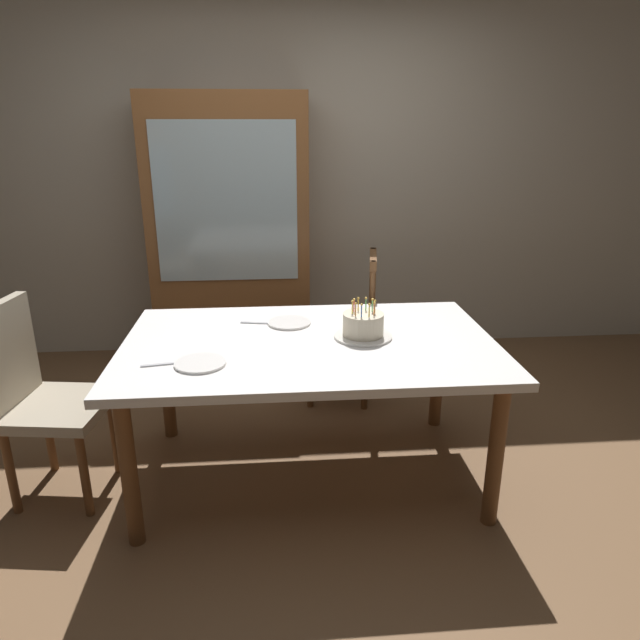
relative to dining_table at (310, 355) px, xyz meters
The scene contains 11 objects.
ground 0.65m from the dining_table, ahead, with size 6.40×6.40×0.00m, color brown.
back_wall 1.96m from the dining_table, 90.00° to the left, with size 6.40×0.10×2.60m, color beige.
dining_table is the anchor object (origin of this frame).
birthday_cake 0.29m from the dining_table, ahead, with size 0.28×0.28×0.19m.
plate_near_celebrant 0.54m from the dining_table, 152.90° to the right, with size 0.22×0.22×0.01m, color white.
plate_far_side 0.27m from the dining_table, 109.56° to the left, with size 0.22×0.22×0.01m, color white.
fork_near_celebrant 0.69m from the dining_table, 159.67° to the right, with size 0.18×0.02×0.01m, color silver.
fork_far_side 0.37m from the dining_table, 133.35° to the left, with size 0.18×0.02×0.01m, color silver.
chair_spindle_back 0.92m from the dining_table, 72.23° to the left, with size 0.51×0.51×0.95m.
chair_upholstered 1.27m from the dining_table, behind, with size 0.50×0.50×0.95m.
china_cabinet 1.65m from the dining_table, 106.46° to the left, with size 1.10×0.45×1.90m.
Camera 1 is at (-0.16, -2.49, 1.69)m, focal length 31.85 mm.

